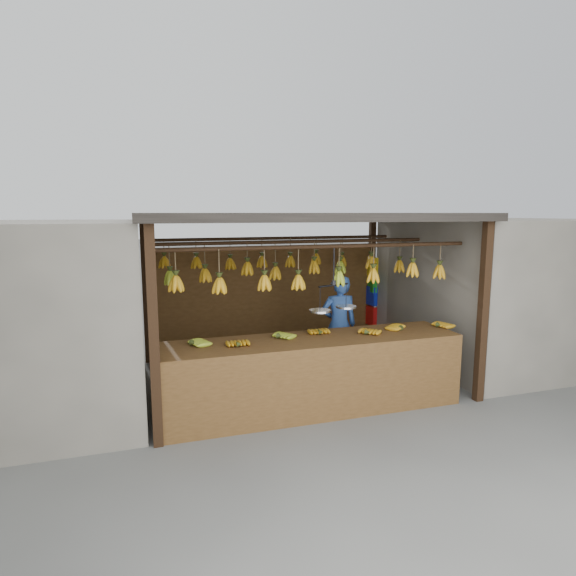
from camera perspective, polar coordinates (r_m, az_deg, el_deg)
name	(u,v)px	position (r m, az deg, el deg)	size (l,w,h in m)	color
ground	(294,379)	(7.15, 0.75, -10.70)	(80.00, 80.00, 0.00)	#5B5B57
stall	(287,242)	(7.06, -0.07, 5.42)	(4.30, 3.30, 2.40)	black
neighbor_left	(10,318)	(6.67, -30.06, -3.12)	(3.00, 3.00, 2.30)	slate
neighbor_right	(501,289)	(8.69, 23.90, -0.14)	(3.00, 3.00, 2.30)	slate
counter	(318,356)	(5.79, 3.53, -8.07)	(3.73, 0.83, 0.96)	brown
hanging_bananas	(294,269)	(6.78, 0.73, 2.26)	(3.58, 2.23, 0.39)	#C98B15
balance_scale	(333,305)	(5.97, 5.39, -2.04)	(0.66, 0.39, 0.79)	black
vendor	(339,325)	(7.22, 6.05, -4.37)	(0.55, 0.36, 1.50)	#3359A5
bag_bundles	(372,290)	(8.86, 9.91, -0.26)	(0.08, 0.26, 1.24)	yellow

